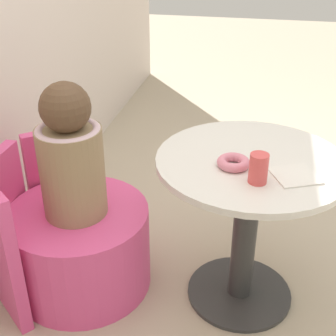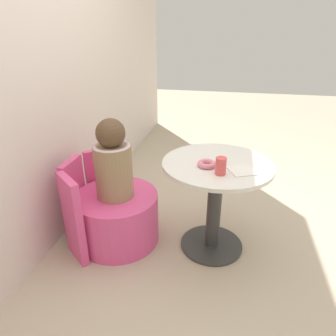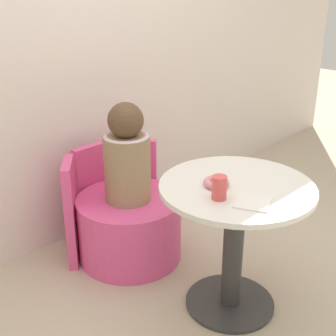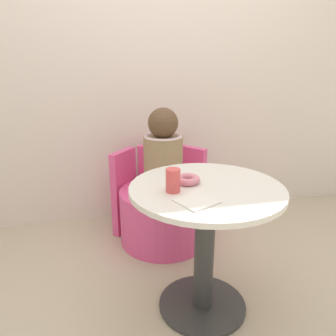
{
  "view_description": "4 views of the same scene",
  "coord_description": "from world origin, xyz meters",
  "px_view_note": "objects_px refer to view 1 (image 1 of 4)",
  "views": [
    {
      "loc": [
        -1.49,
        -0.04,
        1.46
      ],
      "look_at": [
        -0.02,
        0.27,
        0.63
      ],
      "focal_mm": 50.0,
      "sensor_mm": 36.0,
      "label": 1
    },
    {
      "loc": [
        -1.72,
        -0.08,
        1.44
      ],
      "look_at": [
        -0.04,
        0.28,
        0.64
      ],
      "focal_mm": 32.0,
      "sensor_mm": 36.0,
      "label": 2
    },
    {
      "loc": [
        -1.53,
        -1.13,
        1.56
      ],
      "look_at": [
        -0.02,
        0.34,
        0.66
      ],
      "focal_mm": 50.0,
      "sensor_mm": 36.0,
      "label": 3
    },
    {
      "loc": [
        -0.42,
        -1.34,
        1.21
      ],
      "look_at": [
        -0.04,
        0.35,
        0.64
      ],
      "focal_mm": 35.0,
      "sensor_mm": 36.0,
      "label": 4
    }
  ],
  "objects_px": {
    "round_table": "(247,205)",
    "cup": "(258,168)",
    "tub_chair": "(81,247)",
    "donut": "(233,162)",
    "child_figure": "(71,156)"
  },
  "relations": [
    {
      "from": "donut",
      "to": "cup",
      "type": "xyz_separation_m",
      "value": [
        -0.09,
        -0.09,
        0.04
      ]
    },
    {
      "from": "tub_chair",
      "to": "cup",
      "type": "bearing_deg",
      "value": -98.36
    },
    {
      "from": "round_table",
      "to": "tub_chair",
      "type": "height_order",
      "value": "round_table"
    },
    {
      "from": "child_figure",
      "to": "donut",
      "type": "xyz_separation_m",
      "value": [
        -0.01,
        -0.62,
        0.05
      ]
    },
    {
      "from": "donut",
      "to": "cup",
      "type": "height_order",
      "value": "cup"
    },
    {
      "from": "donut",
      "to": "tub_chair",
      "type": "bearing_deg",
      "value": 88.75
    },
    {
      "from": "round_table",
      "to": "cup",
      "type": "xyz_separation_m",
      "value": [
        -0.16,
        -0.03,
        0.25
      ]
    },
    {
      "from": "round_table",
      "to": "donut",
      "type": "xyz_separation_m",
      "value": [
        -0.07,
        0.06,
        0.22
      ]
    },
    {
      "from": "tub_chair",
      "to": "donut",
      "type": "distance_m",
      "value": 0.8
    },
    {
      "from": "tub_chair",
      "to": "child_figure",
      "type": "xyz_separation_m",
      "value": [
        0.0,
        0.0,
        0.44
      ]
    },
    {
      "from": "round_table",
      "to": "cup",
      "type": "relative_size",
      "value": 6.85
    },
    {
      "from": "tub_chair",
      "to": "cup",
      "type": "height_order",
      "value": "cup"
    },
    {
      "from": "child_figure",
      "to": "cup",
      "type": "relative_size",
      "value": 5.33
    },
    {
      "from": "child_figure",
      "to": "donut",
      "type": "bearing_deg",
      "value": -91.25
    },
    {
      "from": "tub_chair",
      "to": "donut",
      "type": "height_order",
      "value": "donut"
    }
  ]
}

